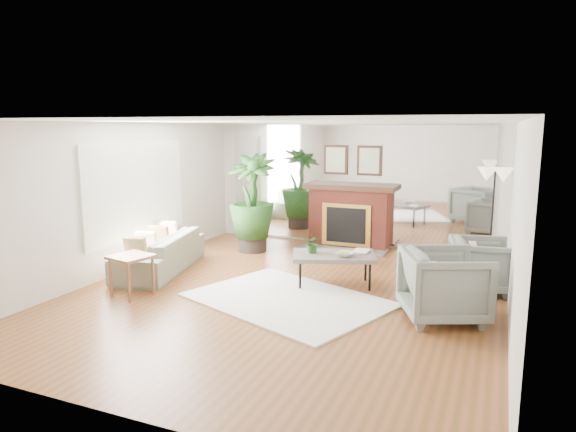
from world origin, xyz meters
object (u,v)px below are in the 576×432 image
at_px(armchair_front, 444,285).
at_px(floor_lamp, 495,183).
at_px(fireplace, 349,215).
at_px(sofa, 160,253).
at_px(potted_ficus, 252,200).
at_px(side_table, 131,262).
at_px(coffee_table, 334,257).
at_px(armchair_back, 480,265).

height_order(armchair_front, floor_lamp, floor_lamp).
relative_size(fireplace, sofa, 0.95).
distance_m(potted_ficus, floor_lamp, 4.38).
bearing_deg(sofa, potted_ficus, 143.23).
xyz_separation_m(fireplace, side_table, (-2.04, -4.17, -0.16)).
relative_size(sofa, floor_lamp, 1.23).
xyz_separation_m(coffee_table, potted_ficus, (-2.16, 1.50, 0.57)).
bearing_deg(floor_lamp, fireplace, 164.66).
bearing_deg(armchair_front, armchair_back, -38.53).
relative_size(coffee_table, armchair_front, 1.43).
bearing_deg(armchair_back, fireplace, 42.72).
bearing_deg(fireplace, armchair_back, -37.42).
distance_m(sofa, potted_ficus, 2.16).
bearing_deg(fireplace, side_table, -116.10).
distance_m(side_table, floor_lamp, 5.94).
bearing_deg(armchair_front, sofa, 61.12).
distance_m(coffee_table, armchair_front, 1.90).
bearing_deg(fireplace, armchair_front, -56.69).
height_order(armchair_back, floor_lamp, floor_lamp).
bearing_deg(coffee_table, armchair_back, 15.74).
height_order(side_table, floor_lamp, floor_lamp).
xyz_separation_m(side_table, floor_lamp, (4.74, 3.43, 0.99)).
distance_m(coffee_table, potted_ficus, 2.69).
height_order(coffee_table, armchair_front, armchair_front).
bearing_deg(coffee_table, potted_ficus, 145.21).
bearing_deg(coffee_table, armchair_front, -25.28).
height_order(armchair_back, armchair_front, armchair_front).
relative_size(coffee_table, side_table, 2.26).
distance_m(coffee_table, side_table, 3.01).
height_order(coffee_table, side_table, side_table).
height_order(coffee_table, armchair_back, armchair_back).
bearing_deg(sofa, coffee_table, 83.69).
bearing_deg(potted_ficus, armchair_back, -12.09).
height_order(fireplace, coffee_table, fireplace).
xyz_separation_m(coffee_table, armchair_front, (1.71, -0.81, -0.00)).
bearing_deg(coffee_table, floor_lamp, 40.01).
relative_size(fireplace, coffee_table, 1.44).
xyz_separation_m(sofa, side_table, (0.41, -1.22, 0.19)).
bearing_deg(fireplace, sofa, -129.71).
xyz_separation_m(fireplace, armchair_front, (2.23, -3.39, -0.21)).
bearing_deg(armchair_front, floor_lamp, -33.70).
bearing_deg(fireplace, coffee_table, -78.78).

